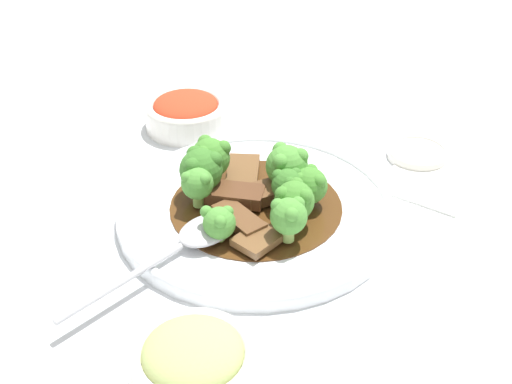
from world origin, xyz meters
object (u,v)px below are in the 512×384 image
object	(u,v)px
beef_strip_4	(230,194)
broccoli_floret_4	(201,169)
broccoli_floret_5	(219,222)
sauce_dish	(418,153)
broccoli_floret_6	(197,183)
broccoli_floret_0	(309,185)
broccoli_floret_7	(211,157)
broccoli_floret_1	(287,165)
side_bowl_kimchi	(186,112)
broccoli_floret_2	(288,185)
broccoli_floret_3	(294,200)
side_bowl_appetizer	(194,366)
serving_spoon	(194,236)
beef_strip_1	(239,219)
beef_strip_0	(261,192)
main_plate	(256,210)
beef_strip_2	(258,239)
broccoli_floret_8	(289,216)
beef_strip_3	(243,171)

from	to	relation	value
beef_strip_4	broccoli_floret_4	xyz separation A→B (m)	(-0.03, -0.01, 0.02)
broccoli_floret_5	sauce_dish	world-z (taller)	broccoli_floret_5
broccoli_floret_5	broccoli_floret_6	world-z (taller)	broccoli_floret_6
broccoli_floret_0	broccoli_floret_7	bearing A→B (deg)	-161.74
broccoli_floret_1	side_bowl_kimchi	bearing A→B (deg)	167.29
side_bowl_kimchi	sauce_dish	xyz separation A→B (m)	(0.28, 0.14, -0.02)
broccoli_floret_2	broccoli_floret_3	bearing A→B (deg)	-38.60
sauce_dish	broccoli_floret_2	bearing A→B (deg)	-100.80
broccoli_floret_6	side_bowl_appetizer	xyz separation A→B (m)	(0.17, -0.17, -0.02)
broccoli_floret_0	side_bowl_appetizer	size ratio (longest dim) A/B	0.41
beef_strip_4	serving_spoon	distance (m)	0.08
beef_strip_1	broccoli_floret_6	distance (m)	0.06
beef_strip_0	side_bowl_appetizer	world-z (taller)	side_bowl_appetizer
broccoli_floret_3	side_bowl_kimchi	xyz separation A→B (m)	(-0.26, 0.09, -0.02)
broccoli_floret_6	broccoli_floret_3	bearing A→B (deg)	24.55
main_plate	beef_strip_2	xyz separation A→B (m)	(0.05, -0.05, 0.01)
beef_strip_4	broccoli_floret_8	xyz separation A→B (m)	(0.09, -0.01, 0.02)
broccoli_floret_2	side_bowl_appetizer	size ratio (longest dim) A/B	0.43
broccoli_floret_6	broccoli_floret_8	distance (m)	0.11
broccoli_floret_2	broccoli_floret_1	bearing A→B (deg)	131.15
broccoli_floret_6	side_bowl_kimchi	size ratio (longest dim) A/B	0.42
broccoli_floret_3	side_bowl_appetizer	size ratio (longest dim) A/B	0.46
beef_strip_1	broccoli_floret_3	size ratio (longest dim) A/B	1.38
beef_strip_0	broccoli_floret_7	xyz separation A→B (m)	(-0.07, -0.01, 0.02)
broccoli_floret_4	side_bowl_kimchi	world-z (taller)	broccoli_floret_4
beef_strip_2	broccoli_floret_0	xyz separation A→B (m)	(-0.01, 0.09, 0.02)
serving_spoon	side_bowl_kimchi	bearing A→B (deg)	137.60
broccoli_floret_5	broccoli_floret_6	size ratio (longest dim) A/B	0.80
beef_strip_4	broccoli_floret_0	size ratio (longest dim) A/B	1.91
beef_strip_4	broccoli_floret_7	distance (m)	0.05
beef_strip_1	broccoli_floret_3	distance (m)	0.06
beef_strip_2	broccoli_floret_7	distance (m)	0.13
beef_strip_1	beef_strip_4	distance (m)	0.05
beef_strip_2	broccoli_floret_5	world-z (taller)	broccoli_floret_5
beef_strip_3	broccoli_floret_2	world-z (taller)	broccoli_floret_2
broccoli_floret_5	broccoli_floret_8	world-z (taller)	broccoli_floret_8
beef_strip_3	broccoli_floret_0	bearing A→B (deg)	3.75
broccoli_floret_3	broccoli_floret_6	xyz separation A→B (m)	(-0.10, -0.04, 0.00)
broccoli_floret_7	serving_spoon	bearing A→B (deg)	-54.99
broccoli_floret_8	broccoli_floret_0	bearing A→B (deg)	110.95
beef_strip_0	beef_strip_3	bearing A→B (deg)	156.69
beef_strip_0	broccoli_floret_1	xyz separation A→B (m)	(0.01, 0.03, 0.02)
main_plate	beef_strip_1	bearing A→B (deg)	-74.49
beef_strip_2	broccoli_floret_4	bearing A→B (deg)	166.12
main_plate	broccoli_floret_0	size ratio (longest dim) A/B	7.16
broccoli_floret_7	serving_spoon	xyz separation A→B (m)	(0.07, -0.09, -0.02)
broccoli_floret_3	broccoli_floret_0	bearing A→B (deg)	105.06
broccoli_floret_1	broccoli_floret_4	xyz separation A→B (m)	(-0.07, -0.07, 0.00)
main_plate	broccoli_floret_3	xyz separation A→B (m)	(0.05, -0.00, 0.04)
beef_strip_0	side_bowl_kimchi	xyz separation A→B (m)	(-0.20, 0.08, -0.00)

